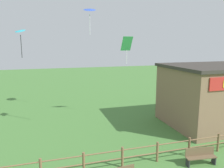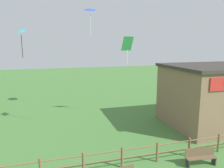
{
  "view_description": "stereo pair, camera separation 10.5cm",
  "coord_description": "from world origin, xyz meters",
  "px_view_note": "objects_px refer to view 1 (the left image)",
  "views": [
    {
      "loc": [
        -3.71,
        -3.79,
        6.71
      ],
      "look_at": [
        0.0,
        8.66,
        4.35
      ],
      "focal_mm": 35.0,
      "sensor_mm": 36.0,
      "label": 1
    },
    {
      "loc": [
        -3.61,
        -3.82,
        6.71
      ],
      "look_at": [
        0.0,
        8.66,
        4.35
      ],
      "focal_mm": 35.0,
      "sensor_mm": 36.0,
      "label": 2
    }
  ],
  "objects_px": {
    "park_bench_by_building": "(201,156)",
    "kite_green_diamond": "(127,45)",
    "kite_blue_delta": "(90,10)",
    "seaside_building": "(218,94)",
    "kite_cyan_delta": "(20,32)"
  },
  "relations": [
    {
      "from": "seaside_building",
      "to": "kite_cyan_delta",
      "type": "bearing_deg",
      "value": 168.68
    },
    {
      "from": "park_bench_by_building",
      "to": "kite_green_diamond",
      "type": "bearing_deg",
      "value": 97.2
    },
    {
      "from": "seaside_building",
      "to": "kite_green_diamond",
      "type": "relative_size",
      "value": 3.64
    },
    {
      "from": "park_bench_by_building",
      "to": "kite_green_diamond",
      "type": "height_order",
      "value": "kite_green_diamond"
    },
    {
      "from": "seaside_building",
      "to": "kite_cyan_delta",
      "type": "relative_size",
      "value": 4.05
    },
    {
      "from": "kite_green_diamond",
      "to": "kite_blue_delta",
      "type": "bearing_deg",
      "value": 136.39
    },
    {
      "from": "park_bench_by_building",
      "to": "kite_green_diamond",
      "type": "distance_m",
      "value": 10.99
    },
    {
      "from": "park_bench_by_building",
      "to": "kite_blue_delta",
      "type": "height_order",
      "value": "kite_blue_delta"
    },
    {
      "from": "kite_blue_delta",
      "to": "seaside_building",
      "type": "bearing_deg",
      "value": -33.97
    },
    {
      "from": "kite_cyan_delta",
      "to": "kite_green_diamond",
      "type": "xyz_separation_m",
      "value": [
        8.68,
        0.73,
        -0.94
      ]
    },
    {
      "from": "kite_blue_delta",
      "to": "kite_cyan_delta",
      "type": "xyz_separation_m",
      "value": [
        -5.88,
        -3.39,
        -2.32
      ]
    },
    {
      "from": "kite_green_diamond",
      "to": "park_bench_by_building",
      "type": "bearing_deg",
      "value": -82.8
    },
    {
      "from": "kite_blue_delta",
      "to": "kite_green_diamond",
      "type": "height_order",
      "value": "kite_blue_delta"
    },
    {
      "from": "seaside_building",
      "to": "kite_green_diamond",
      "type": "distance_m",
      "value": 8.87
    },
    {
      "from": "kite_blue_delta",
      "to": "kite_cyan_delta",
      "type": "relative_size",
      "value": 1.21
    }
  ]
}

